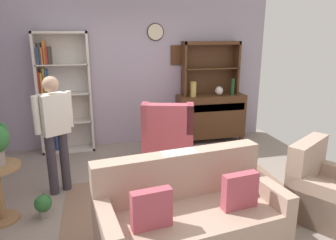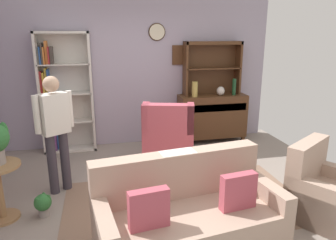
{
  "view_description": "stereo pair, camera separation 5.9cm",
  "coord_description": "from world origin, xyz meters",
  "px_view_note": "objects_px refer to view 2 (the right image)",
  "views": [
    {
      "loc": [
        -0.84,
        -3.72,
        2.07
      ],
      "look_at": [
        0.1,
        0.2,
        0.95
      ],
      "focal_mm": 33.54,
      "sensor_mm": 36.0,
      "label": 1
    },
    {
      "loc": [
        -0.78,
        -3.73,
        2.07
      ],
      "look_at": [
        0.1,
        0.2,
        0.95
      ],
      "focal_mm": 33.54,
      "sensor_mm": 36.0,
      "label": 2
    }
  ],
  "objects_px": {
    "vase_round": "(221,91)",
    "bottle_wine": "(234,87)",
    "vase_tall": "(195,89)",
    "wingback_chair": "(169,142)",
    "potted_plant_small": "(43,203)",
    "armchair_floral": "(326,195)",
    "sideboard_hutch": "(212,61)",
    "sideboard": "(212,116)",
    "couch_floral": "(188,217)",
    "person_reading": "(55,127)",
    "bookshelf": "(62,95)"
  },
  "relations": [
    {
      "from": "vase_round",
      "to": "bottle_wine",
      "type": "xyz_separation_m",
      "value": [
        0.26,
        -0.02,
        0.07
      ]
    },
    {
      "from": "vase_tall",
      "to": "wingback_chair",
      "type": "distance_m",
      "value": 1.31
    },
    {
      "from": "vase_tall",
      "to": "potted_plant_small",
      "type": "distance_m",
      "value": 3.31
    },
    {
      "from": "vase_round",
      "to": "armchair_floral",
      "type": "xyz_separation_m",
      "value": [
        0.2,
        -2.79,
        -0.72
      ]
    },
    {
      "from": "sideboard_hutch",
      "to": "vase_tall",
      "type": "relative_size",
      "value": 3.89
    },
    {
      "from": "sideboard",
      "to": "wingback_chair",
      "type": "xyz_separation_m",
      "value": [
        -1.09,
        -0.96,
        -0.13
      ]
    },
    {
      "from": "vase_tall",
      "to": "couch_floral",
      "type": "distance_m",
      "value": 3.13
    },
    {
      "from": "armchair_floral",
      "to": "person_reading",
      "type": "relative_size",
      "value": 0.68
    },
    {
      "from": "bookshelf",
      "to": "wingback_chair",
      "type": "xyz_separation_m",
      "value": [
        1.68,
        -1.05,
        -0.63
      ]
    },
    {
      "from": "armchair_floral",
      "to": "potted_plant_small",
      "type": "bearing_deg",
      "value": 166.72
    },
    {
      "from": "potted_plant_small",
      "to": "sideboard",
      "type": "bearing_deg",
      "value": 36.5
    },
    {
      "from": "sideboard",
      "to": "bottle_wine",
      "type": "relative_size",
      "value": 4.12
    },
    {
      "from": "bottle_wine",
      "to": "person_reading",
      "type": "xyz_separation_m",
      "value": [
        -3.1,
        -1.41,
        -0.17
      ]
    },
    {
      "from": "person_reading",
      "to": "bottle_wine",
      "type": "bearing_deg",
      "value": 24.53
    },
    {
      "from": "armchair_floral",
      "to": "potted_plant_small",
      "type": "xyz_separation_m",
      "value": [
        -3.17,
        0.75,
        -0.13
      ]
    },
    {
      "from": "bookshelf",
      "to": "sideboard_hutch",
      "type": "relative_size",
      "value": 1.91
    },
    {
      "from": "bookshelf",
      "to": "vase_round",
      "type": "relative_size",
      "value": 12.35
    },
    {
      "from": "person_reading",
      "to": "sideboard",
      "type": "bearing_deg",
      "value": 29.03
    },
    {
      "from": "couch_floral",
      "to": "armchair_floral",
      "type": "relative_size",
      "value": 1.79
    },
    {
      "from": "sideboard_hutch",
      "to": "wingback_chair",
      "type": "height_order",
      "value": "sideboard_hutch"
    },
    {
      "from": "bottle_wine",
      "to": "armchair_floral",
      "type": "height_order",
      "value": "bottle_wine"
    },
    {
      "from": "vase_round",
      "to": "bookshelf",
      "type": "bearing_deg",
      "value": 176.99
    },
    {
      "from": "wingback_chair",
      "to": "bottle_wine",
      "type": "bearing_deg",
      "value": 30.65
    },
    {
      "from": "vase_round",
      "to": "potted_plant_small",
      "type": "height_order",
      "value": "vase_round"
    },
    {
      "from": "couch_floral",
      "to": "bottle_wine",
      "type": "bearing_deg",
      "value": 58.91
    },
    {
      "from": "sideboard",
      "to": "sideboard_hutch",
      "type": "xyz_separation_m",
      "value": [
        0.0,
        0.11,
        1.05
      ]
    },
    {
      "from": "bottle_wine",
      "to": "armchair_floral",
      "type": "xyz_separation_m",
      "value": [
        -0.06,
        -2.76,
        -0.79
      ]
    },
    {
      "from": "armchair_floral",
      "to": "vase_tall",
      "type": "bearing_deg",
      "value": 104.49
    },
    {
      "from": "bookshelf",
      "to": "person_reading",
      "type": "relative_size",
      "value": 1.35
    },
    {
      "from": "sideboard",
      "to": "couch_floral",
      "type": "xyz_separation_m",
      "value": [
        -1.35,
        -2.97,
        -0.2
      ]
    },
    {
      "from": "bottle_wine",
      "to": "potted_plant_small",
      "type": "relative_size",
      "value": 1.16
    },
    {
      "from": "potted_plant_small",
      "to": "person_reading",
      "type": "xyz_separation_m",
      "value": [
        0.14,
        0.6,
        0.75
      ]
    },
    {
      "from": "vase_tall",
      "to": "wingback_chair",
      "type": "bearing_deg",
      "value": -128.24
    },
    {
      "from": "couch_floral",
      "to": "armchair_floral",
      "type": "height_order",
      "value": "couch_floral"
    },
    {
      "from": "vase_round",
      "to": "person_reading",
      "type": "distance_m",
      "value": 3.18
    },
    {
      "from": "bookshelf",
      "to": "bottle_wine",
      "type": "distance_m",
      "value": 3.16
    },
    {
      "from": "sideboard_hutch",
      "to": "vase_round",
      "type": "bearing_deg",
      "value": -53.52
    },
    {
      "from": "vase_round",
      "to": "person_reading",
      "type": "height_order",
      "value": "person_reading"
    },
    {
      "from": "bottle_wine",
      "to": "wingback_chair",
      "type": "xyz_separation_m",
      "value": [
        -1.48,
        -0.87,
        -0.69
      ]
    },
    {
      "from": "potted_plant_small",
      "to": "person_reading",
      "type": "relative_size",
      "value": 0.17
    },
    {
      "from": "couch_floral",
      "to": "potted_plant_small",
      "type": "xyz_separation_m",
      "value": [
        -1.5,
        0.86,
        -0.15
      ]
    },
    {
      "from": "wingback_chair",
      "to": "vase_tall",
      "type": "bearing_deg",
      "value": 51.76
    },
    {
      "from": "bookshelf",
      "to": "sideboard",
      "type": "height_order",
      "value": "bookshelf"
    },
    {
      "from": "vase_tall",
      "to": "couch_floral",
      "type": "bearing_deg",
      "value": -108.31
    },
    {
      "from": "sideboard_hutch",
      "to": "person_reading",
      "type": "distance_m",
      "value": 3.22
    },
    {
      "from": "vase_tall",
      "to": "person_reading",
      "type": "distance_m",
      "value": 2.72
    },
    {
      "from": "bottle_wine",
      "to": "couch_floral",
      "type": "height_order",
      "value": "bottle_wine"
    },
    {
      "from": "sideboard_hutch",
      "to": "vase_round",
      "type": "xyz_separation_m",
      "value": [
        0.13,
        -0.18,
        -0.55
      ]
    },
    {
      "from": "person_reading",
      "to": "armchair_floral",
      "type": "bearing_deg",
      "value": -24.0
    },
    {
      "from": "couch_floral",
      "to": "wingback_chair",
      "type": "bearing_deg",
      "value": 82.62
    }
  ]
}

